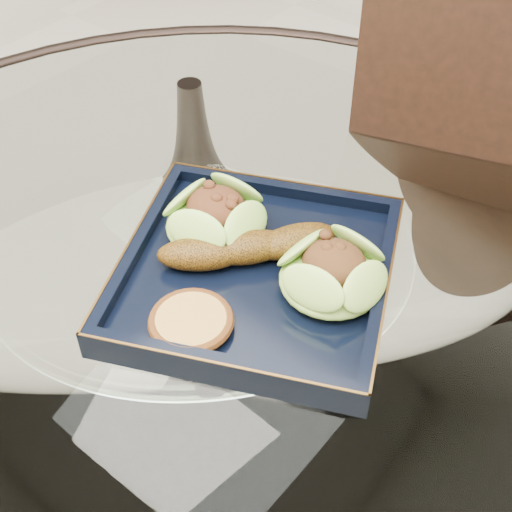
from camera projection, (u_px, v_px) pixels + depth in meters
The scene contains 7 objects.
dining_table at pixel (210, 369), 0.87m from camera, with size 1.13×1.13×0.77m.
dining_chair at pixel (479, 316), 0.92m from camera, with size 0.59×0.59×1.08m.
navy_plate at pixel (256, 277), 0.74m from camera, with size 0.27×0.27×0.02m, color black.
lettuce_wrap_left at pixel (215, 220), 0.76m from camera, with size 0.11×0.11×0.04m, color olive.
lettuce_wrap_right at pixel (332, 275), 0.70m from camera, with size 0.10×0.10×0.04m, color olive.
roasted_plantain at pixel (248, 247), 0.73m from camera, with size 0.18×0.04×0.03m, color #5B3809.
crumb_patty at pixel (191, 322), 0.67m from camera, with size 0.07×0.07×0.01m, color gold.
Camera 1 is at (0.37, -0.37, 1.30)m, focal length 50.00 mm.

